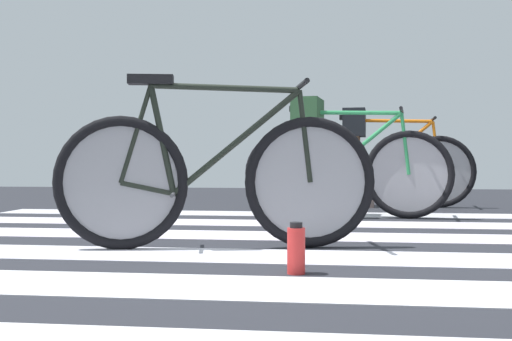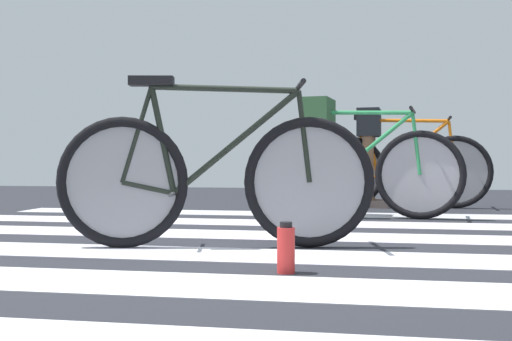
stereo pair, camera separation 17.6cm
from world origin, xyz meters
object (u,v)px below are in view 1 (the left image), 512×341
object	(u,v)px
bicycle_3_of_3	(386,169)
water_bottle	(296,249)
cyclist_2_of_3	(308,140)
cyclist_3_of_3	(355,144)
bicycle_1_of_3	(216,177)
bicycle_2_of_3	(345,171)

from	to	relation	value
bicycle_3_of_3	water_bottle	bearing A→B (deg)	-96.26
cyclist_2_of_3	cyclist_3_of_3	distance (m)	1.19
bicycle_1_of_3	bicycle_3_of_3	bearing A→B (deg)	57.19
bicycle_2_of_3	water_bottle	distance (m)	2.54
bicycle_1_of_3	bicycle_2_of_3	distance (m)	2.00
bicycle_1_of_3	bicycle_3_of_3	size ratio (longest dim) A/B	0.99
bicycle_1_of_3	bicycle_2_of_3	world-z (taller)	same
bicycle_2_of_3	cyclist_2_of_3	world-z (taller)	cyclist_2_of_3
bicycle_2_of_3	cyclist_2_of_3	bearing A→B (deg)	-180.00
cyclist_3_of_3	cyclist_2_of_3	bearing A→B (deg)	-106.71
bicycle_2_of_3	cyclist_2_of_3	size ratio (longest dim) A/B	1.74
cyclist_3_of_3	water_bottle	size ratio (longest dim) A/B	4.54
bicycle_1_of_3	water_bottle	distance (m)	0.85
bicycle_2_of_3	cyclist_3_of_3	world-z (taller)	cyclist_3_of_3
bicycle_2_of_3	water_bottle	bearing A→B (deg)	-88.47
water_bottle	cyclist_3_of_3	bearing A→B (deg)	83.39
cyclist_2_of_3	cyclist_3_of_3	size ratio (longest dim) A/B	1.00
water_bottle	bicycle_3_of_3	bearing A→B (deg)	78.57
water_bottle	cyclist_2_of_3	bearing A→B (deg)	90.45
cyclist_2_of_3	bicycle_3_of_3	world-z (taller)	cyclist_2_of_3
bicycle_1_of_3	cyclist_2_of_3	world-z (taller)	cyclist_2_of_3
cyclist_2_of_3	bicycle_2_of_3	bearing A→B (deg)	0.00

